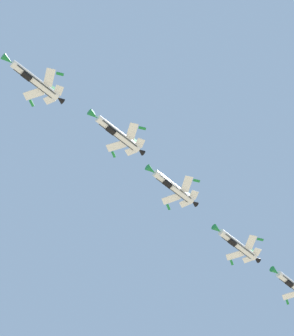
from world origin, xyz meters
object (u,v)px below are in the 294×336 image
at_px(fighter_jet_right_outer, 237,244).
at_px(fighter_jet_left_wing, 34,80).
at_px(fighter_jet_trail_slot, 293,285).
at_px(fighter_jet_left_outer, 173,186).
at_px(fighter_jet_right_wing, 117,133).

bearing_deg(fighter_jet_right_outer, fighter_jet_left_wing, 90.83).
bearing_deg(fighter_jet_left_wing, fighter_jet_trail_slot, -89.94).
relative_size(fighter_jet_left_wing, fighter_jet_left_outer, 1.00).
bearing_deg(fighter_jet_left_wing, fighter_jet_right_wing, -95.17).
height_order(fighter_jet_left_wing, fighter_jet_right_outer, fighter_jet_left_wing).
bearing_deg(fighter_jet_trail_slot, fighter_jet_right_outer, 87.62).
xyz_separation_m(fighter_jet_left_wing, fighter_jet_left_outer, (32.89, 23.88, -0.23)).
bearing_deg(fighter_jet_right_wing, fighter_jet_left_wing, 84.83).
relative_size(fighter_jet_left_wing, fighter_jet_right_wing, 1.00).
relative_size(fighter_jet_right_wing, fighter_jet_right_outer, 1.00).
bearing_deg(fighter_jet_left_outer, fighter_jet_trail_slot, -90.07).
bearing_deg(fighter_jet_trail_slot, fighter_jet_left_wing, 90.06).
bearing_deg(fighter_jet_right_outer, fighter_jet_left_outer, 91.96).
height_order(fighter_jet_left_outer, fighter_jet_right_outer, fighter_jet_left_outer).
distance_m(fighter_jet_right_wing, fighter_jet_left_outer, 19.15).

